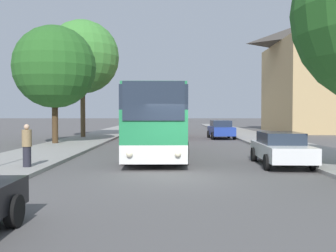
{
  "coord_description": "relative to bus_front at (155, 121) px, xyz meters",
  "views": [
    {
      "loc": [
        -0.3,
        -13.09,
        2.16
      ],
      "look_at": [
        -0.6,
        14.6,
        1.25
      ],
      "focal_mm": 42.0,
      "sensor_mm": 36.0,
      "label": 1
    }
  ],
  "objects": [
    {
      "name": "parked_car_right_near",
      "position": [
        5.33,
        -3.26,
        -1.07
      ],
      "size": [
        2.04,
        4.57,
        1.37
      ],
      "rotation": [
        0.0,
        0.0,
        3.11
      ],
      "color": "silver",
      "rests_on": "ground_plane"
    },
    {
      "name": "pedestrian_waiting_near",
      "position": [
        -4.59,
        -4.86,
        -0.84
      ],
      "size": [
        0.36,
        0.36,
        1.6
      ],
      "rotation": [
        0.0,
        0.0,
        0.15
      ],
      "color": "#23232D",
      "rests_on": "sidewalk_left"
    },
    {
      "name": "tree_left_far",
      "position": [
        -7.02,
        6.79,
        3.45
      ],
      "size": [
        5.49,
        5.49,
        7.85
      ],
      "color": "#47331E",
      "rests_on": "sidewalk_left"
    },
    {
      "name": "parked_car_right_far",
      "position": [
        4.97,
        13.74,
        -0.99
      ],
      "size": [
        2.09,
        4.2,
        1.55
      ],
      "rotation": [
        0.0,
        0.0,
        3.18
      ],
      "color": "#233D9E",
      "rests_on": "ground_plane"
    },
    {
      "name": "tree_left_near",
      "position": [
        -6.74,
        13.81,
        5.11
      ],
      "size": [
        6.18,
        6.18,
        9.85
      ],
      "color": "brown",
      "rests_on": "sidewalk_left"
    },
    {
      "name": "bus_middle",
      "position": [
        -0.03,
        14.92,
        0.04
      ],
      "size": [
        3.13,
        10.5,
        3.44
      ],
      "rotation": [
        0.0,
        0.0,
        -0.04
      ],
      "color": "gray",
      "rests_on": "ground_plane"
    },
    {
      "name": "ground_plane",
      "position": [
        1.15,
        -6.36,
        -1.79
      ],
      "size": [
        300.0,
        300.0,
        0.0
      ],
      "primitive_type": "plane",
      "color": "#565454",
      "rests_on": "ground"
    },
    {
      "name": "bus_front",
      "position": [
        0.0,
        0.0,
        0.0
      ],
      "size": [
        3.06,
        10.4,
        3.36
      ],
      "rotation": [
        0.0,
        0.0,
        0.03
      ],
      "color": "silver",
      "rests_on": "ground_plane"
    }
  ]
}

